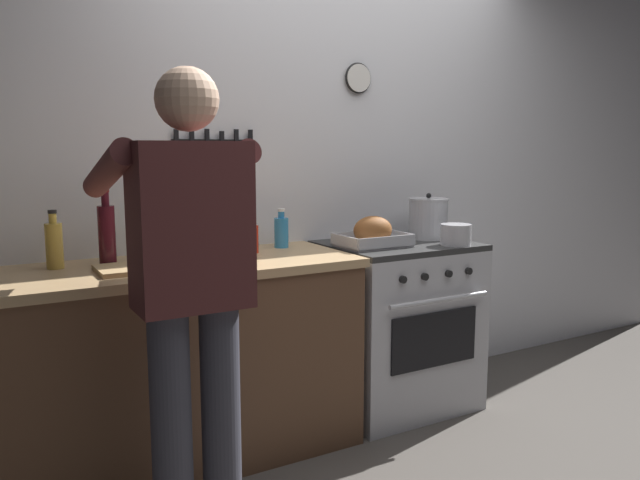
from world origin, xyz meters
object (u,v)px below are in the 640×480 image
Objects in this scene: person_cook at (190,280)px; bottle_wine_red at (107,234)px; roasting_pan at (373,234)px; bottle_olive_oil at (137,235)px; bottle_hot_sauce at (253,238)px; cutting_board at (142,267)px; bottle_dish_soap at (281,232)px; bottle_cooking_oil at (54,244)px; stock_pot at (428,218)px; bottle_vinegar at (162,241)px; stove at (397,324)px; saucepan at (456,235)px.

bottle_wine_red is (-0.13, 0.70, 0.09)m from person_cook.
bottle_olive_oil is (-1.15, 0.16, 0.05)m from roasting_pan.
person_cook reaches higher than bottle_hot_sauce.
roasting_pan is 1.18m from cutting_board.
cutting_board is at bearing -162.11° from bottle_dish_soap.
cutting_board is 0.38m from bottle_cooking_oil.
stock_pot reaches higher than bottle_dish_soap.
bottle_dish_soap is (0.64, 0.11, -0.01)m from bottle_vinegar.
stove is 1.37m from bottle_vinegar.
person_cook is 4.72× the size of roasting_pan.
bottle_wine_red is at bearing -174.84° from bottle_dish_soap.
bottle_dish_soap is (-0.82, 0.39, 0.03)m from saucepan.
roasting_pan is at bearing -7.83° from bottle_olive_oil.
saucepan is 1.92m from bottle_cooking_oil.
bottle_olive_oil is at bearing 167.79° from saucepan.
person_cook is 6.76× the size of bottle_cooking_oil.
bottle_wine_red reaches higher than cutting_board.
saucepan is 0.70× the size of bottle_vinegar.
bottle_dish_soap is at bearing 3.96° from bottle_olive_oil.
roasting_pan is at bearing 156.08° from saucepan.
bottle_cooking_oil is (-0.31, 0.21, 0.09)m from cutting_board.
bottle_wine_red reaches higher than bottle_vinegar.
saucepan reaches higher than stove.
bottle_hot_sauce is 0.88m from bottle_cooking_oil.
stove is 1.55m from person_cook.
stove is 2.74× the size of bottle_wine_red.
stock_pot is 1.04m from bottle_hot_sauce.
stock_pot is 0.86m from bottle_dish_soap.
bottle_dish_soap is at bearing 1.83° from bottle_cooking_oil.
bottle_cooking_oil is at bearing 177.41° from stock_pot.
bottle_vinegar is 0.11m from bottle_olive_oil.
saucepan is at bearing -83.85° from person_cook.
bottle_dish_soap is 0.73m from bottle_olive_oil.
roasting_pan is 0.44m from saucepan.
saucepan is (1.55, 0.39, 0.00)m from person_cook.
stock_pot is 0.27m from saucepan.
bottle_wine_red is 0.21m from bottle_cooking_oil.
bottle_wine_red reaches higher than stove.
stock_pot is at bearing 11.11° from stove.
bottle_dish_soap is at bearing 154.71° from saucepan.
person_cook is at bearing -89.96° from bottle_olive_oil.
bottle_hot_sauce is at bearing 16.24° from cutting_board.
person_cook reaches higher than stove.
bottle_vinegar is at bearing -15.62° from person_cook.
saucepan reaches higher than cutting_board.
bottle_hot_sauce is 0.54× the size of bottle_wine_red.
bottle_olive_oil reaches higher than saucepan.
stove is 3.93× the size of bottle_vinegar.
saucepan is 0.90m from bottle_dish_soap.
stove is 5.65× the size of saucepan.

